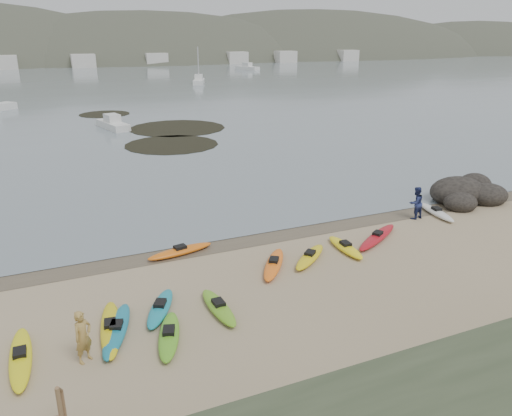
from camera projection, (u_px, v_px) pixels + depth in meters
name	position (u px, v px, depth m)	size (l,w,h in m)	color
ground	(256.00, 235.00, 26.38)	(600.00, 600.00, 0.00)	tan
wet_sand	(258.00, 237.00, 26.12)	(60.00, 60.00, 0.00)	brown
water	(45.00, 52.00, 285.36)	(1200.00, 1200.00, 0.00)	slate
kayaks	(246.00, 278.00, 21.35)	(23.26, 9.39, 0.34)	yellow
person_west	(83.00, 337.00, 15.94)	(0.66, 0.43, 1.81)	#AB8944
person_east	(416.00, 203.00, 28.39)	(0.92, 0.71, 1.88)	navy
rock_cluster	(467.00, 197.00, 31.74)	(5.36, 3.95, 1.85)	black
kelp_mats	(160.00, 130.00, 54.71)	(14.59, 29.64, 0.04)	black
moored_boats	(109.00, 85.00, 97.57)	(84.71, 87.51, 1.16)	silver
far_hills	(158.00, 97.00, 214.10)	(550.00, 135.00, 80.00)	#384235
far_town	(84.00, 61.00, 153.18)	(199.00, 5.00, 4.00)	beige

